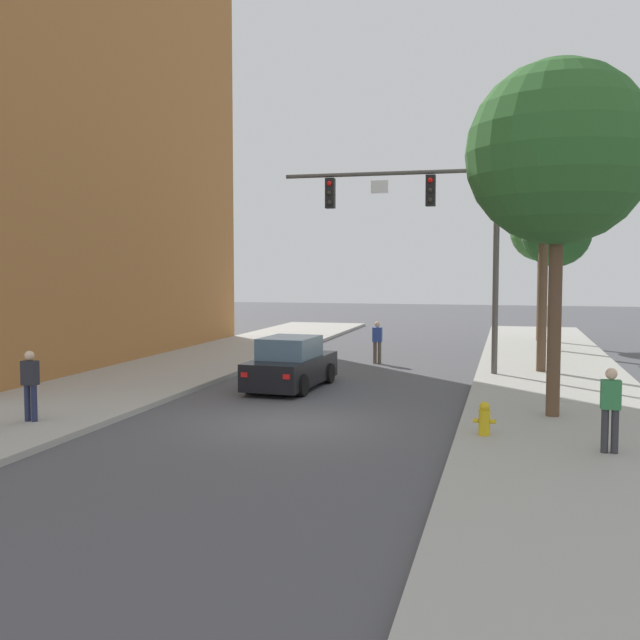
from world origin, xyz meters
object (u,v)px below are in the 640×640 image
at_px(traffic_signal_mast, 432,219).
at_px(pedestrian_sidewalk_left_walker, 30,382).
at_px(car_lead_black, 291,365).
at_px(pedestrian_crossing_road, 377,340).
at_px(pedestrian_sidewalk_right_walker, 610,406).
at_px(street_tree_farthest, 542,231).
at_px(street_tree_nearest, 558,154).
at_px(street_tree_second, 545,191).
at_px(fire_hydrant, 484,419).
at_px(street_tree_third, 556,233).

height_order(traffic_signal_mast, pedestrian_sidewalk_left_walker, traffic_signal_mast).
xyz_separation_m(car_lead_black, pedestrian_crossing_road, (1.53, 6.47, 0.19)).
bearing_deg(pedestrian_sidewalk_right_walker, pedestrian_sidewalk_left_walker, -178.70).
bearing_deg(street_tree_farthest, car_lead_black, -116.29).
distance_m(pedestrian_sidewalk_right_walker, street_tree_farthest, 23.08).
height_order(pedestrian_sidewalk_left_walker, pedestrian_crossing_road, pedestrian_sidewalk_left_walker).
bearing_deg(pedestrian_crossing_road, street_tree_nearest, -58.09).
height_order(traffic_signal_mast, street_tree_second, street_tree_second).
bearing_deg(street_tree_farthest, pedestrian_crossing_road, -123.73).
distance_m(fire_hydrant, street_tree_nearest, 6.55).
bearing_deg(street_tree_third, pedestrian_sidewalk_right_walker, -89.98).
bearing_deg(pedestrian_crossing_road, street_tree_farthest, 56.27).
distance_m(pedestrian_crossing_road, fire_hydrant, 12.94).
height_order(pedestrian_crossing_road, street_tree_second, street_tree_second).
bearing_deg(fire_hydrant, pedestrian_crossing_road, 110.24).
distance_m(traffic_signal_mast, street_tree_second, 3.92).
height_order(traffic_signal_mast, car_lead_black, traffic_signal_mast).
distance_m(car_lead_black, fire_hydrant, 8.26).
distance_m(street_tree_second, street_tree_farthest, 11.35).
bearing_deg(fire_hydrant, street_tree_nearest, 58.89).
xyz_separation_m(fire_hydrant, street_tree_second, (1.56, 10.41, 5.81)).
height_order(pedestrian_sidewalk_left_walker, fire_hydrant, pedestrian_sidewalk_left_walker).
height_order(car_lead_black, pedestrian_sidewalk_right_walker, pedestrian_sidewalk_right_walker).
height_order(traffic_signal_mast, pedestrian_crossing_road, traffic_signal_mast).
height_order(car_lead_black, street_tree_farthest, street_tree_farthest).
relative_size(car_lead_black, fire_hydrant, 6.01).
xyz_separation_m(car_lead_black, street_tree_second, (7.56, 4.75, 5.60)).
xyz_separation_m(traffic_signal_mast, car_lead_black, (-3.88, -3.75, -4.66)).
distance_m(car_lead_black, street_tree_third, 15.07).
relative_size(pedestrian_sidewalk_right_walker, street_tree_second, 0.21).
bearing_deg(street_tree_second, pedestrian_sidewalk_left_walker, -135.36).
height_order(fire_hydrant, street_tree_third, street_tree_third).
bearing_deg(street_tree_second, pedestrian_crossing_road, 164.03).
bearing_deg(car_lead_black, traffic_signal_mast, 44.03).
xyz_separation_m(pedestrian_sidewalk_right_walker, street_tree_nearest, (-0.86, 3.43, 5.30)).
bearing_deg(fire_hydrant, street_tree_farthest, 84.93).
relative_size(traffic_signal_mast, street_tree_second, 0.94).
relative_size(pedestrian_sidewalk_left_walker, pedestrian_crossing_road, 1.00).
xyz_separation_m(traffic_signal_mast, street_tree_farthest, (4.05, 12.30, 0.15)).
xyz_separation_m(pedestrian_crossing_road, street_tree_second, (6.03, -1.73, 5.41)).
distance_m(pedestrian_crossing_road, street_tree_nearest, 12.58).
bearing_deg(pedestrian_sidewalk_left_walker, fire_hydrant, 6.74).
height_order(street_tree_nearest, street_tree_farthest, street_tree_nearest).
bearing_deg(traffic_signal_mast, street_tree_second, 15.08).
distance_m(traffic_signal_mast, fire_hydrant, 10.81).
distance_m(traffic_signal_mast, pedestrian_sidewalk_right_walker, 12.07).
bearing_deg(street_tree_nearest, street_tree_second, 89.70).
bearing_deg(street_tree_third, street_tree_nearest, -93.27).
relative_size(car_lead_black, street_tree_second, 0.54).
xyz_separation_m(pedestrian_sidewalk_right_walker, fire_hydrant, (-2.37, 0.92, -0.56)).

